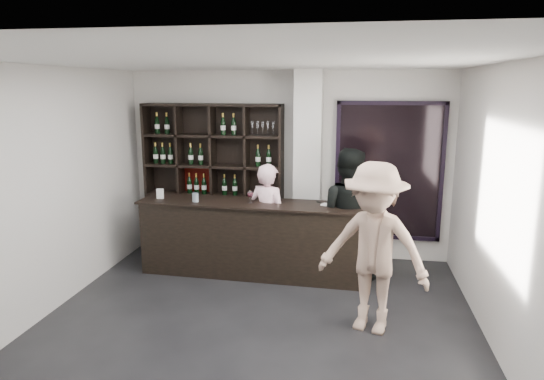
% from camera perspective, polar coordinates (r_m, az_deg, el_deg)
% --- Properties ---
extents(floor, '(5.00, 5.50, 0.01)m').
position_cam_1_polar(floor, '(5.49, -2.42, -16.92)').
color(floor, black).
rests_on(floor, ground).
extents(wine_shelf, '(2.20, 0.35, 2.40)m').
position_cam_1_polar(wine_shelf, '(7.72, -6.87, 1.13)').
color(wine_shelf, black).
rests_on(wine_shelf, floor).
extents(structural_column, '(0.40, 0.40, 2.90)m').
position_cam_1_polar(structural_column, '(7.29, 4.24, 2.54)').
color(structural_column, silver).
rests_on(structural_column, floor).
extents(glass_panel, '(1.60, 0.08, 2.10)m').
position_cam_1_polar(glass_panel, '(7.51, 13.56, 2.12)').
color(glass_panel, black).
rests_on(glass_panel, floor).
extents(tasting_counter, '(3.25, 0.67, 1.07)m').
position_cam_1_polar(tasting_counter, '(6.92, -2.26, -5.75)').
color(tasting_counter, black).
rests_on(tasting_counter, floor).
extents(taster_pink, '(0.69, 0.58, 1.61)m').
position_cam_1_polar(taster_pink, '(6.90, -0.48, -3.47)').
color(taster_pink, '#F8C5D0').
rests_on(taster_pink, floor).
extents(taster_black, '(1.03, 0.89, 1.85)m').
position_cam_1_polar(taster_black, '(6.77, 8.73, -2.87)').
color(taster_black, black).
rests_on(taster_black, floor).
extents(customer, '(1.38, 1.05, 1.89)m').
position_cam_1_polar(customer, '(5.38, 11.85, -6.76)').
color(customer, tan).
rests_on(customer, floor).
extents(wine_glass, '(0.09, 0.09, 0.20)m').
position_cam_1_polar(wine_glass, '(6.73, -2.58, -0.71)').
color(wine_glass, white).
rests_on(wine_glass, tasting_counter).
extents(spit_cup, '(0.12, 0.12, 0.12)m').
position_cam_1_polar(spit_cup, '(6.89, -9.00, -0.87)').
color(spit_cup, silver).
rests_on(spit_cup, tasting_counter).
extents(napkin_stack, '(0.14, 0.14, 0.02)m').
position_cam_1_polar(napkin_stack, '(6.65, 6.36, -1.71)').
color(napkin_stack, white).
rests_on(napkin_stack, tasting_counter).
extents(card_stand, '(0.10, 0.06, 0.14)m').
position_cam_1_polar(card_stand, '(7.17, -13.03, -0.43)').
color(card_stand, white).
rests_on(card_stand, tasting_counter).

